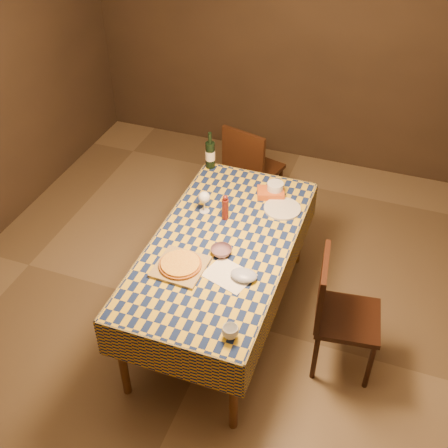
{
  "coord_description": "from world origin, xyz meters",
  "views": [
    {
      "loc": [
        1.0,
        -2.72,
        3.3
      ],
      "look_at": [
        0.0,
        0.05,
        0.9
      ],
      "focal_mm": 45.0,
      "sensor_mm": 36.0,
      "label": 1
    }
  ],
  "objects_px": {
    "dining_table": "(222,251)",
    "chair_far": "(250,167)",
    "cutting_board": "(180,267)",
    "wine_bottle": "(210,154)",
    "pizza": "(180,264)",
    "chair_right": "(337,309)",
    "bowl": "(221,251)",
    "white_plate": "(282,209)"
  },
  "relations": [
    {
      "from": "dining_table",
      "to": "cutting_board",
      "type": "height_order",
      "value": "cutting_board"
    },
    {
      "from": "cutting_board",
      "to": "wine_bottle",
      "type": "bearing_deg",
      "value": 101.61
    },
    {
      "from": "bowl",
      "to": "wine_bottle",
      "type": "height_order",
      "value": "wine_bottle"
    },
    {
      "from": "cutting_board",
      "to": "chair_far",
      "type": "relative_size",
      "value": 0.34
    },
    {
      "from": "dining_table",
      "to": "wine_bottle",
      "type": "bearing_deg",
      "value": 115.5
    },
    {
      "from": "bowl",
      "to": "wine_bottle",
      "type": "bearing_deg",
      "value": 114.86
    },
    {
      "from": "pizza",
      "to": "wine_bottle",
      "type": "xyz_separation_m",
      "value": [
        -0.24,
        1.18,
        0.09
      ]
    },
    {
      "from": "cutting_board",
      "to": "wine_bottle",
      "type": "relative_size",
      "value": 1.0
    },
    {
      "from": "wine_bottle",
      "to": "chair_far",
      "type": "height_order",
      "value": "wine_bottle"
    },
    {
      "from": "pizza",
      "to": "white_plate",
      "type": "height_order",
      "value": "pizza"
    },
    {
      "from": "chair_right",
      "to": "pizza",
      "type": "bearing_deg",
      "value": -167.56
    },
    {
      "from": "cutting_board",
      "to": "chair_right",
      "type": "height_order",
      "value": "chair_right"
    },
    {
      "from": "dining_table",
      "to": "cutting_board",
      "type": "bearing_deg",
      "value": -117.44
    },
    {
      "from": "dining_table",
      "to": "pizza",
      "type": "relative_size",
      "value": 5.73
    },
    {
      "from": "pizza",
      "to": "chair_right",
      "type": "bearing_deg",
      "value": 12.44
    },
    {
      "from": "dining_table",
      "to": "chair_far",
      "type": "relative_size",
      "value": 1.98
    },
    {
      "from": "wine_bottle",
      "to": "chair_right",
      "type": "height_order",
      "value": "wine_bottle"
    },
    {
      "from": "pizza",
      "to": "bowl",
      "type": "bearing_deg",
      "value": 47.37
    },
    {
      "from": "cutting_board",
      "to": "bowl",
      "type": "xyz_separation_m",
      "value": [
        0.2,
        0.22,
        0.01
      ]
    },
    {
      "from": "pizza",
      "to": "chair_right",
      "type": "xyz_separation_m",
      "value": [
        1.01,
        0.22,
        -0.28
      ]
    },
    {
      "from": "dining_table",
      "to": "chair_far",
      "type": "xyz_separation_m",
      "value": [
        -0.22,
        1.33,
        -0.17
      ]
    },
    {
      "from": "pizza",
      "to": "cutting_board",
      "type": "bearing_deg",
      "value": 0.0
    },
    {
      "from": "dining_table",
      "to": "wine_bottle",
      "type": "relative_size",
      "value": 5.83
    },
    {
      "from": "pizza",
      "to": "white_plate",
      "type": "distance_m",
      "value": 0.95
    },
    {
      "from": "cutting_board",
      "to": "white_plate",
      "type": "height_order",
      "value": "cutting_board"
    },
    {
      "from": "dining_table",
      "to": "chair_right",
      "type": "distance_m",
      "value": 0.87
    },
    {
      "from": "bowl",
      "to": "white_plate",
      "type": "relative_size",
      "value": 0.52
    },
    {
      "from": "cutting_board",
      "to": "white_plate",
      "type": "distance_m",
      "value": 0.95
    },
    {
      "from": "cutting_board",
      "to": "white_plate",
      "type": "xyz_separation_m",
      "value": [
        0.46,
        0.83,
        -0.0
      ]
    },
    {
      "from": "dining_table",
      "to": "white_plate",
      "type": "relative_size",
      "value": 6.74
    },
    {
      "from": "bowl",
      "to": "wine_bottle",
      "type": "xyz_separation_m",
      "value": [
        -0.45,
        0.96,
        0.1
      ]
    },
    {
      "from": "white_plate",
      "to": "chair_far",
      "type": "bearing_deg",
      "value": 121.7
    },
    {
      "from": "cutting_board",
      "to": "wine_bottle",
      "type": "distance_m",
      "value": 1.21
    },
    {
      "from": "white_plate",
      "to": "chair_far",
      "type": "relative_size",
      "value": 0.29
    },
    {
      "from": "pizza",
      "to": "white_plate",
      "type": "bearing_deg",
      "value": 60.95
    },
    {
      "from": "cutting_board",
      "to": "wine_bottle",
      "type": "xyz_separation_m",
      "value": [
        -0.24,
        1.18,
        0.11
      ]
    },
    {
      "from": "dining_table",
      "to": "white_plate",
      "type": "xyz_separation_m",
      "value": [
        0.29,
        0.51,
        0.08
      ]
    },
    {
      "from": "white_plate",
      "to": "bowl",
      "type": "bearing_deg",
      "value": -112.93
    },
    {
      "from": "bowl",
      "to": "dining_table",
      "type": "bearing_deg",
      "value": 109.27
    },
    {
      "from": "cutting_board",
      "to": "chair_right",
      "type": "xyz_separation_m",
      "value": [
        1.01,
        0.22,
        -0.26
      ]
    },
    {
      "from": "pizza",
      "to": "chair_right",
      "type": "distance_m",
      "value": 1.08
    },
    {
      "from": "white_plate",
      "to": "pizza",
      "type": "bearing_deg",
      "value": -119.05
    }
  ]
}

